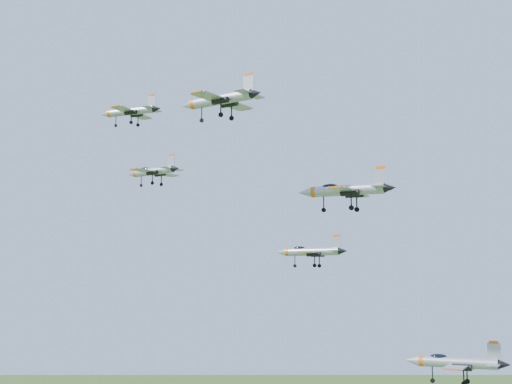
% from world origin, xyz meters
% --- Properties ---
extents(jet_lead, '(13.12, 10.82, 3.51)m').
position_xyz_m(jet_lead, '(-28.10, 16.99, 160.51)').
color(jet_lead, '#9B9FA7').
extents(jet_left_high, '(10.69, 9.09, 2.91)m').
position_xyz_m(jet_left_high, '(-13.89, -0.15, 145.98)').
color(jet_left_high, '#9B9FA7').
extents(jet_right_high, '(11.38, 9.63, 3.07)m').
position_xyz_m(jet_right_high, '(6.61, -22.77, 149.93)').
color(jet_right_high, '#9B9FA7').
extents(jet_left_low, '(10.88, 9.03, 2.91)m').
position_xyz_m(jet_left_low, '(10.58, 1.82, 133.40)').
color(jet_left_low, '#9B9FA7').
extents(jet_right_low, '(11.99, 9.94, 3.20)m').
position_xyz_m(jet_right_low, '(19.56, -15.48, 139.72)').
color(jet_right_low, '#9B9FA7').
extents(jet_trail, '(12.64, 10.51, 3.38)m').
position_xyz_m(jet_trail, '(30.65, -6.05, 119.49)').
color(jet_trail, '#9B9FA7').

